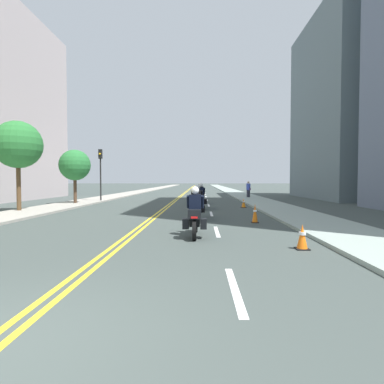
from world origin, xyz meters
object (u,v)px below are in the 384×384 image
object	(u,v)px
motorcycle_1	(197,205)
traffic_cone_0	(302,237)
motorcycle_3	(200,195)
pedestrian_0	(248,189)
traffic_cone_2	(255,213)
traffic_light_near	(100,165)
traffic_cone_1	(244,203)
motorcycle_2	(201,199)
motorcycle_0	(195,217)
street_tree_1	(18,145)
street_tree_0	(75,165)

from	to	relation	value
motorcycle_1	traffic_cone_0	world-z (taller)	motorcycle_1
motorcycle_3	pedestrian_0	xyz separation A→B (m)	(4.96, 6.95, 0.25)
traffic_cone_2	pedestrian_0	size ratio (longest dim) A/B	0.47
traffic_cone_0	traffic_light_near	world-z (taller)	traffic_light_near
traffic_cone_1	traffic_light_near	distance (m)	13.04
motorcycle_2	motorcycle_3	world-z (taller)	motorcycle_2
traffic_cone_1	traffic_light_near	size ratio (longest dim) A/B	0.14
motorcycle_1	traffic_cone_2	xyz separation A→B (m)	(2.55, -1.35, -0.25)
traffic_cone_0	pedestrian_0	xyz separation A→B (m)	(2.16, 23.95, 0.57)
motorcycle_0	pedestrian_0	bearing A→B (deg)	77.82
traffic_light_near	motorcycle_1	bearing A→B (deg)	-54.23
motorcycle_2	traffic_cone_2	distance (m)	6.98
motorcycle_1	motorcycle_2	world-z (taller)	motorcycle_2
motorcycle_3	motorcycle_0	bearing A→B (deg)	-88.28
motorcycle_1	street_tree_1	distance (m)	11.13
motorcycle_2	traffic_cone_1	bearing A→B (deg)	18.54
motorcycle_1	pedestrian_0	size ratio (longest dim) A/B	1.28
traffic_light_near	street_tree_1	bearing A→B (deg)	-101.77
motorcycle_0	motorcycle_1	bearing A→B (deg)	90.71
traffic_cone_1	street_tree_0	world-z (taller)	street_tree_0
motorcycle_2	traffic_cone_0	xyz separation A→B (m)	(2.73, -11.86, -0.32)
motorcycle_1	motorcycle_2	distance (m)	5.21
traffic_cone_1	street_tree_0	xyz separation A→B (m)	(-12.50, 2.36, 2.68)
street_tree_1	motorcycle_2	bearing A→B (deg)	13.45
motorcycle_1	traffic_light_near	world-z (taller)	traffic_light_near
traffic_cone_2	traffic_light_near	size ratio (longest dim) A/B	0.18
motorcycle_3	traffic_cone_0	bearing A→B (deg)	-78.51
traffic_light_near	street_tree_0	size ratio (longest dim) A/B	1.08
motorcycle_0	traffic_cone_0	size ratio (longest dim) A/B	3.32
pedestrian_0	street_tree_0	distance (m)	17.01
motorcycle_2	street_tree_1	world-z (taller)	street_tree_1
motorcycle_2	traffic_light_near	bearing A→B (deg)	141.54
traffic_cone_0	traffic_light_near	bearing A→B (deg)	121.71
motorcycle_1	street_tree_0	world-z (taller)	street_tree_0
motorcycle_2	traffic_light_near	xyz separation A→B (m)	(-8.61, 6.49, 2.46)
motorcycle_0	motorcycle_1	distance (m)	4.80
motorcycle_2	motorcycle_0	bearing A→B (deg)	-92.48
motorcycle_0	motorcycle_2	distance (m)	10.02
traffic_cone_0	street_tree_0	distance (m)	19.80
pedestrian_0	motorcycle_2	bearing A→B (deg)	-59.57
traffic_cone_0	traffic_light_near	size ratio (longest dim) A/B	0.15
traffic_cone_2	traffic_light_near	world-z (taller)	traffic_light_near
motorcycle_0	traffic_cone_0	distance (m)	3.46
traffic_light_near	street_tree_1	xyz separation A→B (m)	(-1.87, -9.00, 0.76)
motorcycle_2	street_tree_1	bearing A→B (deg)	-167.99
pedestrian_0	street_tree_1	bearing A→B (deg)	-84.04
traffic_cone_0	street_tree_1	distance (m)	16.57
motorcycle_0	motorcycle_1	xyz separation A→B (m)	(0.00, 4.80, -0.00)
motorcycle_1	motorcycle_2	bearing A→B (deg)	88.37
traffic_light_near	pedestrian_0	xyz separation A→B (m)	(13.50, 5.60, -2.21)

